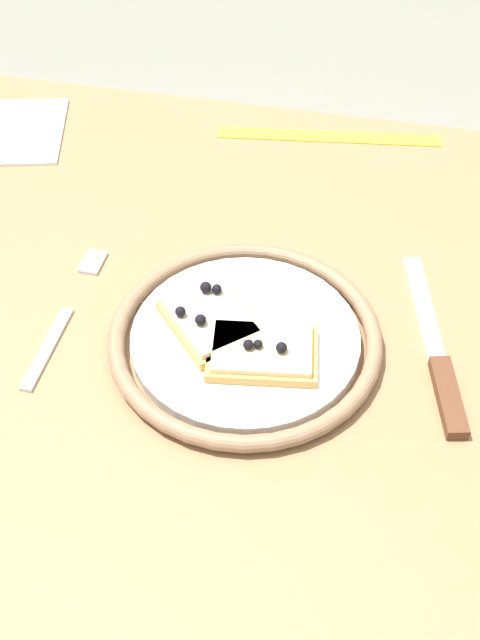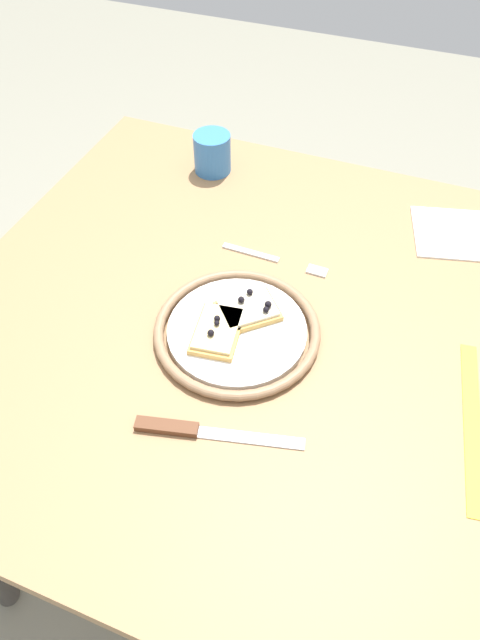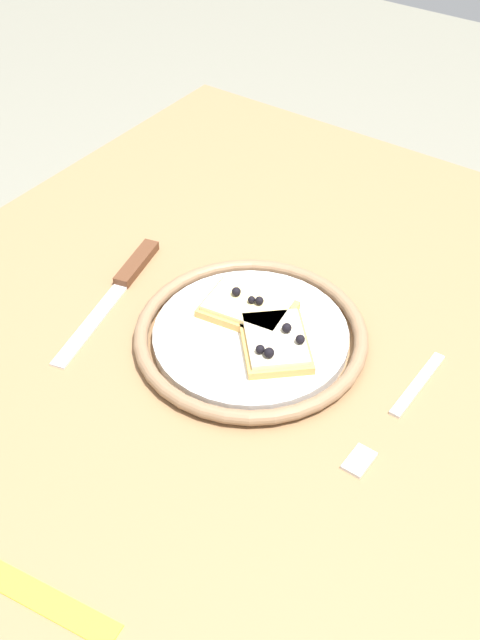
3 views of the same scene
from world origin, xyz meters
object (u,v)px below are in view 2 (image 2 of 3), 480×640
at_px(fork, 275,259).
at_px(cup, 212,153).
at_px(measuring_tape, 472,423).
at_px(napkin, 453,233).
at_px(plate, 237,330).
at_px(pizza_slice_near, 217,330).
at_px(pizza_slice_far, 248,310).
at_px(knife, 190,430).
at_px(dining_table, 227,339).

relative_size(fork, cup, 2.42).
bearing_deg(measuring_tape, napkin, -177.20).
height_order(plate, pizza_slice_near, pizza_slice_near).
distance_m(fork, cup, 0.31).
height_order(pizza_slice_far, napkin, pizza_slice_far).
xyz_separation_m(knife, cup, (-0.60, -0.22, 0.04)).
height_order(pizza_slice_near, measuring_tape, pizza_slice_near).
bearing_deg(dining_table, plate, 38.72).
distance_m(knife, measuring_tape, 0.40).
distance_m(pizza_slice_far, fork, 0.15).
xyz_separation_m(dining_table, fork, (-0.14, 0.04, 0.09)).
bearing_deg(pizza_slice_near, cup, -156.22).
xyz_separation_m(dining_table, knife, (0.24, 0.04, 0.09)).
height_order(plate, fork, plate).
bearing_deg(knife, pizza_slice_far, 179.16).
relative_size(plate, fork, 1.34).
relative_size(knife, measuring_tape, 0.83).
height_order(dining_table, plate, plate).
relative_size(pizza_slice_near, fork, 0.56).
bearing_deg(plate, measuring_tape, 84.93).
bearing_deg(fork, measuring_tape, 59.26).
xyz_separation_m(plate, cup, (-0.41, -0.22, 0.03)).
bearing_deg(fork, napkin, 122.93).
bearing_deg(napkin, cup, -93.55).
xyz_separation_m(dining_table, pizza_slice_near, (0.07, 0.01, 0.11)).
relative_size(dining_table, pizza_slice_near, 8.77).
xyz_separation_m(pizza_slice_far, napkin, (-0.34, 0.29, -0.02)).
bearing_deg(napkin, pizza_slice_near, -38.77).
distance_m(pizza_slice_far, napkin, 0.45).
bearing_deg(napkin, measuring_tape, 10.63).
xyz_separation_m(plate, pizza_slice_far, (-0.04, 0.01, 0.01)).
distance_m(fork, napkin, 0.35).
relative_size(pizza_slice_far, knife, 0.50).
bearing_deg(plate, pizza_slice_near, -49.29).
bearing_deg(plate, fork, 179.44).
bearing_deg(pizza_slice_far, plate, -8.53).
distance_m(pizza_slice_far, knife, 0.23).
bearing_deg(dining_table, pizza_slice_near, 10.74).
bearing_deg(measuring_tape, fork, -128.57).
height_order(cup, measuring_tape, cup).
bearing_deg(plate, cup, -152.31).
relative_size(dining_table, napkin, 6.66).
bearing_deg(cup, plate, 27.69).
height_order(plate, pizza_slice_far, pizza_slice_far).
relative_size(dining_table, pizza_slice_far, 8.24).
bearing_deg(dining_table, measuring_tape, 78.90).
bearing_deg(pizza_slice_near, measuring_tape, 88.34).
bearing_deg(cup, dining_table, 26.03).
bearing_deg(knife, pizza_slice_near, -170.82).
bearing_deg(knife, dining_table, -170.37).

